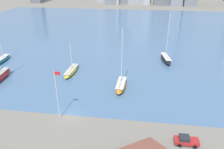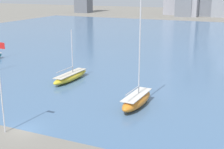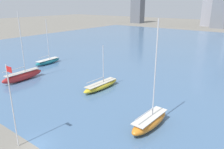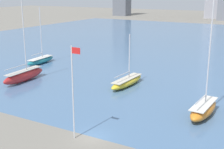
{
  "view_description": "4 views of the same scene",
  "coord_description": "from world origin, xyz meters",
  "px_view_note": "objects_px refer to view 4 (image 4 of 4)",
  "views": [
    {
      "loc": [
        14.21,
        -37.02,
        28.41
      ],
      "look_at": [
        7.62,
        11.34,
        4.88
      ],
      "focal_mm": 35.0,
      "sensor_mm": 36.0,
      "label": 1
    },
    {
      "loc": [
        23.91,
        -27.25,
        16.73
      ],
      "look_at": [
        7.6,
        9.12,
        5.63
      ],
      "focal_mm": 50.0,
      "sensor_mm": 36.0,
      "label": 2
    },
    {
      "loc": [
        22.69,
        -13.18,
        17.85
      ],
      "look_at": [
        -2.41,
        19.78,
        4.22
      ],
      "focal_mm": 35.0,
      "sensor_mm": 36.0,
      "label": 3
    },
    {
      "loc": [
        18.82,
        -28.37,
        16.92
      ],
      "look_at": [
        -3.67,
        10.95,
        4.7
      ],
      "focal_mm": 50.0,
      "sensor_mm": 36.0,
      "label": 4
    }
  ],
  "objects_px": {
    "sailboat_yellow": "(127,82)",
    "sailboat_teal": "(41,60)",
    "sailboat_red": "(24,75)",
    "sailboat_orange": "(204,109)",
    "flag_pole": "(73,90)"
  },
  "relations": [
    {
      "from": "flag_pole",
      "to": "sailboat_teal",
      "type": "relative_size",
      "value": 0.83
    },
    {
      "from": "sailboat_yellow",
      "to": "sailboat_red",
      "type": "distance_m",
      "value": 19.92
    },
    {
      "from": "sailboat_teal",
      "to": "sailboat_orange",
      "type": "bearing_deg",
      "value": -21.79
    },
    {
      "from": "sailboat_teal",
      "to": "sailboat_red",
      "type": "height_order",
      "value": "sailboat_red"
    },
    {
      "from": "sailboat_yellow",
      "to": "sailboat_red",
      "type": "xyz_separation_m",
      "value": [
        -18.57,
        -7.21,
        0.4
      ]
    },
    {
      "from": "flag_pole",
      "to": "sailboat_red",
      "type": "relative_size",
      "value": 0.69
    },
    {
      "from": "sailboat_yellow",
      "to": "flag_pole",
      "type": "bearing_deg",
      "value": -76.59
    },
    {
      "from": "sailboat_red",
      "to": "sailboat_yellow",
      "type": "bearing_deg",
      "value": 17.82
    },
    {
      "from": "sailboat_yellow",
      "to": "sailboat_teal",
      "type": "xyz_separation_m",
      "value": [
        -26.19,
        5.79,
        0.05
      ]
    },
    {
      "from": "sailboat_orange",
      "to": "sailboat_red",
      "type": "bearing_deg",
      "value": -177.55
    },
    {
      "from": "sailboat_red",
      "to": "sailboat_orange",
      "type": "distance_m",
      "value": 34.34
    },
    {
      "from": "flag_pole",
      "to": "sailboat_teal",
      "type": "xyz_separation_m",
      "value": [
        -30.49,
        27.73,
        -5.21
      ]
    },
    {
      "from": "sailboat_yellow",
      "to": "sailboat_red",
      "type": "relative_size",
      "value": 0.64
    },
    {
      "from": "sailboat_teal",
      "to": "sailboat_red",
      "type": "xyz_separation_m",
      "value": [
        7.62,
        -13.0,
        0.35
      ]
    },
    {
      "from": "sailboat_teal",
      "to": "sailboat_red",
      "type": "bearing_deg",
      "value": -63.93
    }
  ]
}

